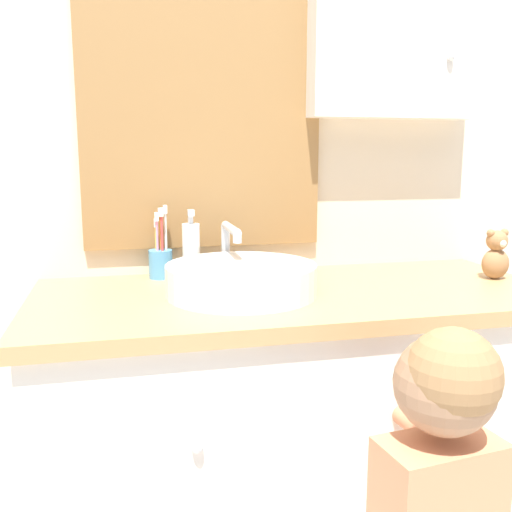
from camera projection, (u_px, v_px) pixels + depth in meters
wall_back at (272, 113)px, 1.61m from camera, size 3.20×0.18×2.50m
vanity_counter at (295, 447)px, 1.47m from camera, size 1.27×0.56×0.84m
sink_basin at (241, 278)px, 1.36m from camera, size 0.36×0.41×0.15m
toothbrush_holder at (161, 259)px, 1.53m from camera, size 0.06×0.06×0.20m
soap_dispenser at (191, 250)px, 1.52m from camera, size 0.05×0.05×0.19m
teddy_bear at (496, 255)px, 1.52m from camera, size 0.07×0.06×0.13m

